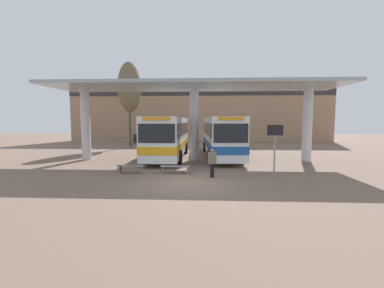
# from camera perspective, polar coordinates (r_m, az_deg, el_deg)

# --- Properties ---
(ground_plane) EXTENTS (100.00, 100.00, 0.00)m
(ground_plane) POSITION_cam_1_polar(r_m,az_deg,el_deg) (13.15, -0.89, -8.56)
(ground_plane) COLOR #755B4C
(townhouse_backdrop) EXTENTS (40.00, 0.58, 9.07)m
(townhouse_backdrop) POSITION_cam_1_polar(r_m,az_deg,el_deg) (39.26, 1.65, 8.32)
(townhouse_backdrop) COLOR #9E7A5B
(townhouse_backdrop) RESTS_ON ground_plane
(station_canopy) EXTENTS (22.39, 5.71, 5.94)m
(station_canopy) POSITION_cam_1_polar(r_m,az_deg,el_deg) (20.23, 0.48, 11.01)
(station_canopy) COLOR silver
(station_canopy) RESTS_ON ground_plane
(transit_bus_left_bay) EXTENTS (2.87, 10.76, 3.40)m
(transit_bus_left_bay) POSITION_cam_1_polar(r_m,az_deg,el_deg) (21.75, -5.29, 1.91)
(transit_bus_left_bay) COLOR white
(transit_bus_left_bay) RESTS_ON ground_plane
(transit_bus_center_bay) EXTENTS (3.11, 12.43, 3.41)m
(transit_bus_center_bay) POSITION_cam_1_polar(r_m,az_deg,el_deg) (22.86, 6.33, 2.04)
(transit_bus_center_bay) COLOR white
(transit_bus_center_bay) RESTS_ON ground_plane
(waiting_bench_near_pillar) EXTENTS (1.79, 0.44, 0.46)m
(waiting_bench_near_pillar) POSITION_cam_1_polar(r_m,az_deg,el_deg) (15.27, -3.68, -5.31)
(waiting_bench_near_pillar) COLOR slate
(waiting_bench_near_pillar) RESTS_ON ground_plane
(waiting_bench_mid_platform) EXTENTS (1.65, 0.44, 0.46)m
(waiting_bench_mid_platform) POSITION_cam_1_polar(r_m,az_deg,el_deg) (15.80, -13.42, -5.11)
(waiting_bench_mid_platform) COLOR slate
(waiting_bench_mid_platform) RESTS_ON ground_plane
(info_sign_platform) EXTENTS (0.90, 0.09, 2.89)m
(info_sign_platform) POSITION_cam_1_polar(r_m,az_deg,el_deg) (15.51, 17.95, 1.01)
(info_sign_platform) COLOR gray
(info_sign_platform) RESTS_ON ground_plane
(pedestrian_waiting) EXTENTS (0.51, 0.44, 1.60)m
(pedestrian_waiting) POSITION_cam_1_polar(r_m,az_deg,el_deg) (14.14, 4.51, -3.57)
(pedestrian_waiting) COLOR black
(pedestrian_waiting) RESTS_ON ground_plane
(poplar_tree_behind_left) EXTENTS (2.66, 2.66, 9.95)m
(poplar_tree_behind_left) POSITION_cam_1_polar(r_m,az_deg,el_deg) (31.46, -13.77, 12.05)
(poplar_tree_behind_left) COLOR brown
(poplar_tree_behind_left) RESTS_ON ground_plane
(parked_car_street) EXTENTS (4.49, 2.10, 1.90)m
(parked_car_street) POSITION_cam_1_polar(r_m,az_deg,el_deg) (35.65, -9.12, 1.56)
(parked_car_street) COLOR black
(parked_car_street) RESTS_ON ground_plane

